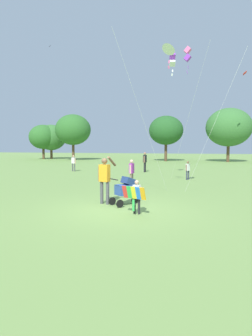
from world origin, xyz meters
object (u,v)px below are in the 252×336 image
object	(u,v)px
person_adult_flyer	(105,176)
person_red_shirt	(188,169)
kite_adult_black	(168,51)
person_back_turned	(74,162)
person_couple_left	(145,160)
stroller	(126,188)
kite_green_novelty	(173,60)
child_with_butterfly_kite	(136,194)
person_kid_running	(132,171)
kite_orange_delta	(188,55)

from	to	relation	value
person_adult_flyer	person_red_shirt	distance (m)	8.44
kite_adult_black	person_back_turned	xyz separation A→B (m)	(-8.13, 8.06, -5.60)
person_adult_flyer	person_couple_left	distance (m)	12.20
person_couple_left	person_back_turned	bearing A→B (deg)	-173.19
person_adult_flyer	stroller	size ratio (longest dim) A/B	1.70
kite_green_novelty	child_with_butterfly_kite	bearing A→B (deg)	-92.83
kite_green_novelty	person_back_turned	bearing A→B (deg)	157.47
kite_adult_black	kite_green_novelty	xyz separation A→B (m)	(-0.09, 4.73, 0.93)
kite_adult_black	person_couple_left	bearing A→B (deg)	105.36
person_adult_flyer	kite_green_novelty	distance (m)	10.48
child_with_butterfly_kite	kite_green_novelty	bearing A→B (deg)	87.17
person_adult_flyer	stroller	distance (m)	0.88
person_couple_left	child_with_butterfly_kite	bearing A→B (deg)	-82.17
child_with_butterfly_kite	person_back_turned	size ratio (longest dim) A/B	0.81
person_back_turned	person_adult_flyer	bearing A→B (deg)	-61.81
person_red_shirt	person_kid_running	xyz separation A→B (m)	(-2.81, -3.47, 0.14)
kite_orange_delta	person_back_turned	bearing A→B (deg)	138.24
child_with_butterfly_kite	person_red_shirt	xyz separation A→B (m)	(1.49, 9.16, 0.04)
kite_adult_black	person_adult_flyer	bearing A→B (deg)	-119.61
child_with_butterfly_kite	kite_green_novelty	distance (m)	11.55
person_red_shirt	person_back_turned	xyz separation A→B (m)	(-9.06, 3.58, 0.09)
kite_orange_delta	person_kid_running	xyz separation A→B (m)	(-2.76, 0.99, -5.31)
person_back_turned	person_kid_running	bearing A→B (deg)	-48.47
stroller	kite_adult_black	size ratio (longest dim) A/B	0.15
person_kid_running	child_with_butterfly_kite	bearing A→B (deg)	-76.96
person_red_shirt	person_kid_running	size ratio (longest dim) A/B	0.82
person_kid_running	stroller	bearing A→B (deg)	-81.07
kite_adult_black	person_back_turned	bearing A→B (deg)	135.21
person_adult_flyer	kite_orange_delta	size ratio (longest dim) A/B	0.27
stroller	person_couple_left	distance (m)	12.27
person_adult_flyer	kite_adult_black	world-z (taller)	kite_adult_black
person_adult_flyer	person_back_turned	distance (m)	13.06
kite_adult_black	kite_orange_delta	world-z (taller)	kite_adult_black
person_kid_running	person_couple_left	bearing A→B (deg)	93.90
person_adult_flyer	person_couple_left	size ratio (longest dim) A/B	1.12
person_couple_left	person_kid_running	bearing A→B (deg)	-86.10
child_with_butterfly_kite	person_kid_running	size ratio (longest dim) A/B	0.76
person_adult_flyer	kite_orange_delta	bearing A→B (deg)	50.64
stroller	person_back_turned	distance (m)	13.46
person_adult_flyer	person_red_shirt	xyz separation A→B (m)	(2.89, 7.93, -0.33)
person_red_shirt	person_back_turned	bearing A→B (deg)	158.41
kite_orange_delta	person_back_turned	size ratio (longest dim) A/B	4.99
person_adult_flyer	kite_green_novelty	world-z (taller)	kite_green_novelty
person_red_shirt	person_couple_left	bearing A→B (deg)	128.02
person_couple_left	person_kid_running	world-z (taller)	person_couple_left
kite_orange_delta	kite_green_novelty	distance (m)	4.95
person_adult_flyer	stroller	world-z (taller)	person_adult_flyer
kite_adult_black	kite_orange_delta	xyz separation A→B (m)	(0.88, 0.02, -0.23)
kite_orange_delta	person_kid_running	world-z (taller)	kite_orange_delta
stroller	person_kid_running	xyz separation A→B (m)	(-0.70, 4.47, 0.22)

